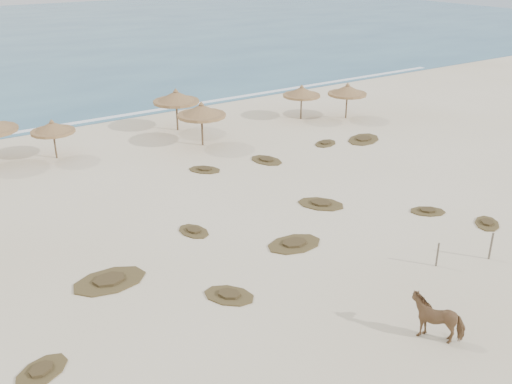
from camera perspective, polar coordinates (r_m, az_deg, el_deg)
ground at (r=24.24m, az=8.07°, el=-6.76°), size 160.00×160.00×0.00m
foam_line at (r=45.41m, az=-14.25°, el=7.24°), size 70.00×0.60×0.01m
palapa_1 at (r=36.92m, az=-19.68°, el=6.05°), size 3.04×3.04×2.49m
palapa_3 at (r=40.69m, az=-8.00°, el=9.32°), size 3.69×3.69×3.02m
palapa_4 at (r=37.23m, az=-5.48°, el=8.04°), size 3.78×3.78×2.96m
palapa_5 at (r=43.29m, az=4.58°, el=9.91°), size 3.16×3.16×2.64m
palapa_6 at (r=43.90m, az=9.13°, el=9.98°), size 3.87×3.87×2.73m
horse at (r=20.32m, az=17.71°, el=-11.77°), size 1.75×1.92×1.52m
fence_post_near at (r=24.49m, az=17.70°, el=-5.98°), size 0.10×0.10×1.06m
fence_post_far at (r=25.74m, az=22.44°, el=-5.02°), size 0.11×0.11×1.22m
scrub_0 at (r=19.55m, az=-20.66°, el=-16.38°), size 2.15×1.87×0.16m
scrub_1 at (r=23.28m, az=-14.44°, el=-8.57°), size 2.98×1.99×0.16m
scrub_2 at (r=26.38m, az=-6.25°, el=-3.89°), size 1.41×1.89×0.16m
scrub_3 at (r=29.13m, az=6.51°, el=-1.17°), size 2.66×2.84×0.16m
scrub_4 at (r=29.40m, az=16.79°, el=-1.84°), size 2.07×1.93×0.16m
scrub_5 at (r=39.44m, az=10.70°, el=5.21°), size 3.40×2.89×0.16m
scrub_7 at (r=34.89m, az=1.05°, el=3.21°), size 1.88×2.48×0.16m
scrub_9 at (r=25.21m, az=3.85°, el=-5.17°), size 2.70×1.90×0.16m
scrub_10 at (r=38.22m, az=6.97°, el=4.87°), size 2.17×1.83×0.16m
scrub_11 at (r=21.73m, az=-2.70°, el=-10.26°), size 2.20×2.37×0.16m
scrub_12 at (r=29.07m, az=22.11°, el=-2.91°), size 1.99×1.92×0.16m
scrub_13 at (r=33.52m, az=-5.16°, el=2.26°), size 2.18×2.27×0.16m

